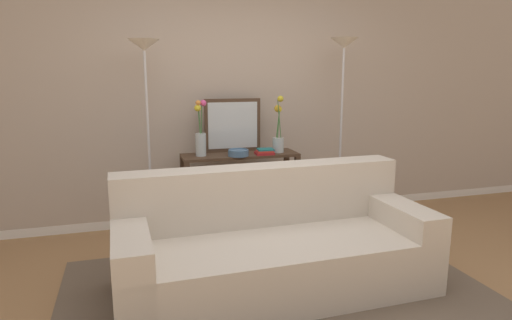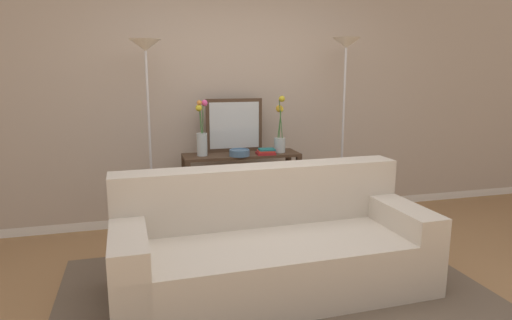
{
  "view_description": "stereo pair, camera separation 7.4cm",
  "coord_description": "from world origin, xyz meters",
  "px_view_note": "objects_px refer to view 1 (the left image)",
  "views": [
    {
      "loc": [
        -1.07,
        -2.61,
        1.6
      ],
      "look_at": [
        -0.01,
        0.96,
        0.86
      ],
      "focal_mm": 31.15,
      "sensor_mm": 36.0,
      "label": 1
    },
    {
      "loc": [
        -1.0,
        -2.63,
        1.6
      ],
      "look_at": [
        -0.01,
        0.96,
        0.86
      ],
      "focal_mm": 31.15,
      "sensor_mm": 36.0,
      "label": 2
    }
  ],
  "objects_px": {
    "wall_mirror": "(233,125)",
    "vase_short_flowers": "(278,133)",
    "floor_lamp_left": "(146,85)",
    "floor_lamp_right": "(343,80)",
    "book_stack": "(265,152)",
    "console_table": "(240,178)",
    "vase_tall_flowers": "(201,136)",
    "fruit_bowl": "(238,153)",
    "couch": "(273,248)",
    "book_row_under_console": "(207,226)"
  },
  "relations": [
    {
      "from": "vase_tall_flowers",
      "to": "book_stack",
      "type": "bearing_deg",
      "value": -9.03
    },
    {
      "from": "wall_mirror",
      "to": "book_stack",
      "type": "relative_size",
      "value": 3.08
    },
    {
      "from": "vase_short_flowers",
      "to": "fruit_bowl",
      "type": "height_order",
      "value": "vase_short_flowers"
    },
    {
      "from": "vase_tall_flowers",
      "to": "book_row_under_console",
      "type": "bearing_deg",
      "value": 8.1
    },
    {
      "from": "console_table",
      "to": "book_row_under_console",
      "type": "height_order",
      "value": "console_table"
    },
    {
      "from": "couch",
      "to": "console_table",
      "type": "distance_m",
      "value": 1.32
    },
    {
      "from": "fruit_bowl",
      "to": "book_row_under_console",
      "type": "relative_size",
      "value": 0.76
    },
    {
      "from": "floor_lamp_left",
      "to": "book_stack",
      "type": "distance_m",
      "value": 1.3
    },
    {
      "from": "couch",
      "to": "book_stack",
      "type": "bearing_deg",
      "value": 75.22
    },
    {
      "from": "vase_short_flowers",
      "to": "book_stack",
      "type": "height_order",
      "value": "vase_short_flowers"
    },
    {
      "from": "console_table",
      "to": "vase_short_flowers",
      "type": "bearing_deg",
      "value": -3.56
    },
    {
      "from": "book_row_under_console",
      "to": "couch",
      "type": "bearing_deg",
      "value": -78.67
    },
    {
      "from": "book_stack",
      "to": "wall_mirror",
      "type": "bearing_deg",
      "value": 135.74
    },
    {
      "from": "floor_lamp_left",
      "to": "floor_lamp_right",
      "type": "xyz_separation_m",
      "value": [
        1.96,
        0.0,
        0.04
      ]
    },
    {
      "from": "fruit_bowl",
      "to": "book_stack",
      "type": "relative_size",
      "value": 1.06
    },
    {
      "from": "couch",
      "to": "book_row_under_console",
      "type": "xyz_separation_m",
      "value": [
        -0.26,
        1.3,
        -0.25
      ]
    },
    {
      "from": "wall_mirror",
      "to": "vase_short_flowers",
      "type": "relative_size",
      "value": 1.01
    },
    {
      "from": "vase_tall_flowers",
      "to": "book_row_under_console",
      "type": "distance_m",
      "value": 0.93
    },
    {
      "from": "floor_lamp_left",
      "to": "floor_lamp_right",
      "type": "relative_size",
      "value": 0.97
    },
    {
      "from": "floor_lamp_right",
      "to": "fruit_bowl",
      "type": "bearing_deg",
      "value": -179.1
    },
    {
      "from": "vase_short_flowers",
      "to": "fruit_bowl",
      "type": "xyz_separation_m",
      "value": [
        -0.44,
        -0.09,
        -0.16
      ]
    },
    {
      "from": "wall_mirror",
      "to": "fruit_bowl",
      "type": "relative_size",
      "value": 2.91
    },
    {
      "from": "vase_tall_flowers",
      "to": "fruit_bowl",
      "type": "xyz_separation_m",
      "value": [
        0.35,
        -0.11,
        -0.16
      ]
    },
    {
      "from": "book_row_under_console",
      "to": "book_stack",
      "type": "bearing_deg",
      "value": -10.4
    },
    {
      "from": "couch",
      "to": "floor_lamp_right",
      "type": "distance_m",
      "value": 2.06
    },
    {
      "from": "console_table",
      "to": "floor_lamp_right",
      "type": "relative_size",
      "value": 0.6
    },
    {
      "from": "vase_tall_flowers",
      "to": "book_stack",
      "type": "relative_size",
      "value": 2.87
    },
    {
      "from": "floor_lamp_right",
      "to": "book_stack",
      "type": "relative_size",
      "value": 10.2
    },
    {
      "from": "vase_short_flowers",
      "to": "book_stack",
      "type": "bearing_deg",
      "value": -154.57
    },
    {
      "from": "floor_lamp_left",
      "to": "fruit_bowl",
      "type": "relative_size",
      "value": 9.37
    },
    {
      "from": "wall_mirror",
      "to": "book_row_under_console",
      "type": "distance_m",
      "value": 1.06
    },
    {
      "from": "couch",
      "to": "book_stack",
      "type": "distance_m",
      "value": 1.34
    },
    {
      "from": "wall_mirror",
      "to": "book_row_under_console",
      "type": "relative_size",
      "value": 2.21
    },
    {
      "from": "wall_mirror",
      "to": "fruit_bowl",
      "type": "distance_m",
      "value": 0.36
    },
    {
      "from": "console_table",
      "to": "vase_tall_flowers",
      "type": "bearing_deg",
      "value": -179.03
    },
    {
      "from": "couch",
      "to": "wall_mirror",
      "type": "xyz_separation_m",
      "value": [
        0.05,
        1.45,
        0.75
      ]
    },
    {
      "from": "vase_short_flowers",
      "to": "book_row_under_console",
      "type": "height_order",
      "value": "vase_short_flowers"
    },
    {
      "from": "vase_short_flowers",
      "to": "wall_mirror",
      "type": "bearing_deg",
      "value": 157.95
    },
    {
      "from": "couch",
      "to": "console_table",
      "type": "relative_size",
      "value": 1.97
    },
    {
      "from": "wall_mirror",
      "to": "vase_short_flowers",
      "type": "distance_m",
      "value": 0.47
    },
    {
      "from": "console_table",
      "to": "wall_mirror",
      "type": "distance_m",
      "value": 0.54
    },
    {
      "from": "floor_lamp_left",
      "to": "wall_mirror",
      "type": "bearing_deg",
      "value": 16.04
    },
    {
      "from": "floor_lamp_left",
      "to": "vase_tall_flowers",
      "type": "xyz_separation_m",
      "value": [
        0.5,
        0.09,
        -0.49
      ]
    },
    {
      "from": "floor_lamp_right",
      "to": "wall_mirror",
      "type": "distance_m",
      "value": 1.22
    },
    {
      "from": "floor_lamp_right",
      "to": "wall_mirror",
      "type": "relative_size",
      "value": 3.31
    },
    {
      "from": "wall_mirror",
      "to": "vase_tall_flowers",
      "type": "bearing_deg",
      "value": -156.35
    },
    {
      "from": "vase_tall_flowers",
      "to": "vase_short_flowers",
      "type": "xyz_separation_m",
      "value": [
        0.79,
        -0.02,
        0.0
      ]
    },
    {
      "from": "book_stack",
      "to": "floor_lamp_left",
      "type": "bearing_deg",
      "value": 179.48
    },
    {
      "from": "vase_short_flowers",
      "to": "floor_lamp_left",
      "type": "bearing_deg",
      "value": -176.86
    },
    {
      "from": "fruit_bowl",
      "to": "couch",
      "type": "bearing_deg",
      "value": -92.03
    }
  ]
}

